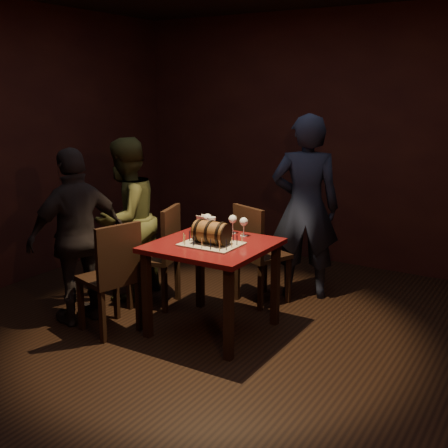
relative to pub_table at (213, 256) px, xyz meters
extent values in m
plane|color=black|center=(0.13, -0.15, -0.64)|extent=(5.00, 5.00, 0.00)
cube|color=black|center=(0.13, 2.35, 0.76)|extent=(5.00, 0.04, 2.80)
cube|color=#4B0C0F|center=(0.00, 0.00, 0.09)|extent=(0.90, 0.90, 0.04)
cube|color=black|center=(-0.38, -0.38, -0.29)|extent=(0.06, 0.06, 0.71)
cube|color=black|center=(0.38, -0.38, -0.29)|extent=(0.06, 0.06, 0.71)
cube|color=black|center=(-0.38, 0.38, -0.29)|extent=(0.06, 0.06, 0.71)
cube|color=black|center=(0.38, 0.38, -0.29)|extent=(0.06, 0.06, 0.71)
cube|color=#A39583|center=(0.02, -0.05, 0.12)|extent=(0.45, 0.35, 0.01)
cylinder|color=brown|center=(0.02, -0.05, 0.21)|extent=(0.27, 0.18, 0.18)
cylinder|color=black|center=(-0.08, -0.05, 0.21)|extent=(0.02, 0.19, 0.19)
cylinder|color=black|center=(0.02, -0.05, 0.21)|extent=(0.02, 0.19, 0.19)
cylinder|color=black|center=(0.12, -0.05, 0.21)|extent=(0.02, 0.19, 0.19)
cylinder|color=black|center=(-0.12, -0.05, 0.21)|extent=(0.01, 0.17, 0.17)
cylinder|color=black|center=(0.16, -0.05, 0.21)|extent=(0.01, 0.17, 0.17)
cylinder|color=black|center=(-0.14, -0.05, 0.21)|extent=(0.04, 0.02, 0.02)
sphere|color=black|center=(-0.16, -0.05, 0.21)|extent=(0.03, 0.03, 0.03)
cylinder|color=#F9E995|center=(-0.13, -0.19, 0.16)|extent=(0.01, 0.01, 0.08)
cylinder|color=black|center=(-0.13, -0.19, 0.21)|extent=(0.00, 0.00, 0.01)
cylinder|color=black|center=(-0.05, -0.19, 0.16)|extent=(0.01, 0.01, 0.08)
cylinder|color=black|center=(-0.05, -0.19, 0.21)|extent=(0.00, 0.00, 0.01)
cylinder|color=#F9E995|center=(0.03, -0.19, 0.16)|extent=(0.01, 0.01, 0.08)
cylinder|color=black|center=(0.03, -0.19, 0.21)|extent=(0.00, 0.00, 0.01)
cylinder|color=black|center=(0.11, -0.19, 0.16)|extent=(0.01, 0.01, 0.08)
cylinder|color=black|center=(0.11, -0.19, 0.21)|extent=(0.00, 0.00, 0.01)
cylinder|color=#F9E995|center=(0.19, -0.19, 0.16)|extent=(0.01, 0.01, 0.08)
cylinder|color=black|center=(0.19, -0.19, 0.21)|extent=(0.00, 0.00, 0.01)
cylinder|color=black|center=(0.22, -0.14, 0.16)|extent=(0.01, 0.01, 0.08)
cylinder|color=black|center=(0.22, -0.14, 0.21)|extent=(0.00, 0.00, 0.01)
cylinder|color=#F9E995|center=(0.22, -0.06, 0.16)|extent=(0.01, 0.01, 0.08)
cylinder|color=black|center=(0.22, -0.06, 0.21)|extent=(0.00, 0.00, 0.01)
cylinder|color=black|center=(0.22, 0.02, 0.16)|extent=(0.01, 0.01, 0.08)
cylinder|color=black|center=(0.22, 0.02, 0.21)|extent=(0.00, 0.00, 0.01)
cylinder|color=#F9E995|center=(0.22, 0.10, 0.16)|extent=(0.01, 0.01, 0.08)
cylinder|color=black|center=(0.22, 0.10, 0.21)|extent=(0.00, 0.00, 0.01)
cylinder|color=black|center=(0.14, 0.10, 0.16)|extent=(0.01, 0.01, 0.08)
cylinder|color=black|center=(0.14, 0.10, 0.21)|extent=(0.00, 0.00, 0.01)
cylinder|color=#F9E995|center=(0.06, 0.10, 0.16)|extent=(0.01, 0.01, 0.08)
cylinder|color=black|center=(0.06, 0.10, 0.21)|extent=(0.00, 0.00, 0.01)
cylinder|color=black|center=(-0.02, 0.10, 0.16)|extent=(0.01, 0.01, 0.08)
cylinder|color=black|center=(-0.02, 0.10, 0.21)|extent=(0.00, 0.00, 0.01)
cylinder|color=#F9E995|center=(-0.10, 0.10, 0.16)|extent=(0.01, 0.01, 0.08)
cylinder|color=black|center=(-0.10, 0.10, 0.21)|extent=(0.00, 0.00, 0.01)
cylinder|color=black|center=(-0.17, 0.09, 0.16)|extent=(0.01, 0.01, 0.08)
cylinder|color=black|center=(-0.17, 0.09, 0.21)|extent=(0.00, 0.00, 0.01)
cylinder|color=#F9E995|center=(-0.17, 0.01, 0.16)|extent=(0.01, 0.01, 0.08)
cylinder|color=black|center=(-0.17, 0.01, 0.21)|extent=(0.00, 0.00, 0.01)
cylinder|color=black|center=(-0.17, -0.07, 0.16)|extent=(0.01, 0.01, 0.08)
cylinder|color=black|center=(-0.17, -0.07, 0.21)|extent=(0.00, 0.00, 0.01)
cylinder|color=#F9E995|center=(-0.17, -0.15, 0.16)|extent=(0.01, 0.01, 0.08)
cylinder|color=black|center=(-0.17, -0.15, 0.21)|extent=(0.00, 0.00, 0.01)
cylinder|color=silver|center=(-0.23, 0.28, 0.11)|extent=(0.06, 0.06, 0.01)
cylinder|color=silver|center=(-0.23, 0.28, 0.16)|extent=(0.01, 0.01, 0.09)
sphere|color=silver|center=(-0.23, 0.28, 0.23)|extent=(0.07, 0.07, 0.07)
sphere|color=#591114|center=(-0.23, 0.28, 0.23)|extent=(0.05, 0.05, 0.05)
cylinder|color=silver|center=(-0.02, 0.35, 0.11)|extent=(0.06, 0.06, 0.01)
cylinder|color=silver|center=(-0.02, 0.35, 0.16)|extent=(0.01, 0.01, 0.09)
sphere|color=silver|center=(-0.02, 0.35, 0.23)|extent=(0.07, 0.07, 0.07)
cylinder|color=silver|center=(0.10, 0.32, 0.11)|extent=(0.06, 0.06, 0.01)
cylinder|color=silver|center=(0.10, 0.32, 0.16)|extent=(0.01, 0.01, 0.09)
sphere|color=silver|center=(0.10, 0.32, 0.23)|extent=(0.07, 0.07, 0.07)
sphere|color=#BF594C|center=(0.10, 0.32, 0.23)|extent=(0.05, 0.05, 0.05)
cylinder|color=silver|center=(-0.16, 0.23, 0.18)|extent=(0.07, 0.07, 0.15)
cylinder|color=#9E5414|center=(-0.16, 0.23, 0.17)|extent=(0.06, 0.06, 0.11)
cylinder|color=white|center=(-0.16, 0.23, 0.23)|extent=(0.06, 0.06, 0.02)
cube|color=black|center=(0.04, 0.80, -0.19)|extent=(0.52, 0.52, 0.04)
cube|color=black|center=(0.26, 0.89, -0.43)|extent=(0.04, 0.04, 0.43)
cube|color=black|center=(-0.05, 1.02, -0.43)|extent=(0.04, 0.04, 0.43)
cube|color=black|center=(0.14, 0.58, -0.43)|extent=(0.04, 0.04, 0.43)
cube|color=black|center=(-0.18, 0.70, -0.43)|extent=(0.04, 0.04, 0.43)
cube|color=black|center=(-0.02, 0.63, 0.06)|extent=(0.39, 0.19, 0.46)
cube|color=black|center=(-0.78, 0.20, -0.19)|extent=(0.50, 0.50, 0.04)
cube|color=black|center=(-0.99, 0.32, -0.43)|extent=(0.04, 0.04, 0.43)
cube|color=black|center=(-0.89, -0.01, -0.43)|extent=(0.04, 0.04, 0.43)
cube|color=black|center=(-0.66, 0.42, -0.43)|extent=(0.04, 0.04, 0.43)
cube|color=black|center=(-0.57, 0.09, -0.43)|extent=(0.04, 0.04, 0.43)
cube|color=black|center=(-0.60, 0.26, 0.06)|extent=(0.15, 0.39, 0.46)
cube|color=black|center=(-0.73, -0.44, -0.19)|extent=(0.49, 0.49, 0.04)
cube|color=black|center=(-0.84, -0.23, -0.43)|extent=(0.04, 0.04, 0.43)
cube|color=black|center=(-0.94, -0.56, -0.43)|extent=(0.04, 0.04, 0.43)
cube|color=black|center=(-0.52, -0.32, -0.43)|extent=(0.04, 0.04, 0.43)
cube|color=black|center=(-0.61, -0.65, -0.43)|extent=(0.04, 0.04, 0.43)
cube|color=black|center=(-0.55, -0.49, 0.06)|extent=(0.15, 0.40, 0.46)
imported|color=#181D31|center=(0.30, 1.14, 0.23)|extent=(0.75, 0.63, 1.74)
imported|color=#3F4020|center=(-1.12, 0.25, 0.12)|extent=(0.60, 0.76, 1.52)
imported|color=black|center=(-1.08, -0.42, 0.11)|extent=(0.60, 0.94, 1.49)
camera|label=1|loc=(2.34, -3.64, 1.31)|focal=45.00mm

